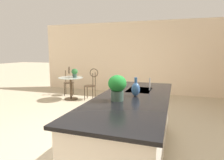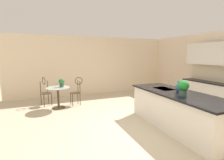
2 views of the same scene
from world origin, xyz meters
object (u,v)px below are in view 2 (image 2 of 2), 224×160
object	(u,v)px
chair_near_window	(77,90)
chair_by_island	(45,90)
bistro_table	(58,96)
vase_on_counter	(178,88)
potted_plant_counter_near	(183,87)
potted_plant_on_table	(62,82)

from	to	relation	value
chair_near_window	chair_by_island	size ratio (longest dim) A/B	1.00
chair_near_window	chair_by_island	xyz separation A→B (m)	(-0.41, -1.09, 0.00)
bistro_table	chair_by_island	bearing A→B (deg)	-144.70
vase_on_counter	bistro_table	bearing A→B (deg)	-135.14
potted_plant_counter_near	vase_on_counter	bearing A→B (deg)	151.90
chair_near_window	potted_plant_on_table	xyz separation A→B (m)	(0.14, -0.54, 0.33)
potted_plant_on_table	chair_by_island	bearing A→B (deg)	-134.79
bistro_table	potted_plant_counter_near	world-z (taller)	potted_plant_counter_near
bistro_table	vase_on_counter	distance (m)	3.91
chair_by_island	bistro_table	bearing A→B (deg)	35.30
vase_on_counter	potted_plant_on_table	bearing A→B (deg)	-137.02
bistro_table	chair_near_window	world-z (taller)	chair_near_window
bistro_table	chair_by_island	xyz separation A→B (m)	(-0.59, -0.42, 0.13)
potted_plant_counter_near	bistro_table	bearing A→B (deg)	-140.59
chair_near_window	potted_plant_counter_near	bearing A→B (deg)	29.75
potted_plant_on_table	vase_on_counter	size ratio (longest dim) A/B	1.01
bistro_table	vase_on_counter	bearing A→B (deg)	44.86
chair_near_window	chair_by_island	bearing A→B (deg)	-110.66
bistro_table	chair_by_island	distance (m)	0.73
bistro_table	potted_plant_counter_near	xyz separation A→B (m)	(3.09, 2.54, 0.68)
vase_on_counter	potted_plant_counter_near	bearing A→B (deg)	-28.10
bistro_table	chair_near_window	distance (m)	0.71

